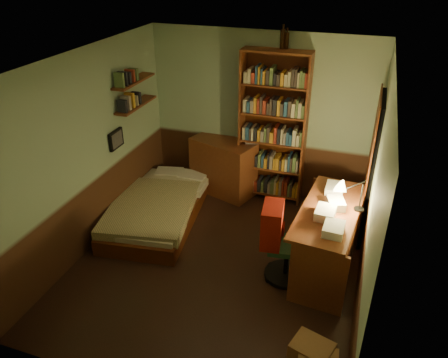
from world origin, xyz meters
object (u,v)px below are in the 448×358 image
(bookshelf, at_px, (273,129))
(desk, at_px, (326,238))
(dresser, at_px, (223,167))
(cardboard_box_a, at_px, (311,355))
(office_chair, at_px, (288,243))
(mini_stereo, at_px, (253,138))
(bed, at_px, (157,201))
(desk_lamp, at_px, (363,186))

(bookshelf, xyz_separation_m, desk, (1.07, -1.49, -0.75))
(dresser, distance_m, cardboard_box_a, 3.56)
(office_chair, distance_m, cardboard_box_a, 1.36)
(mini_stereo, distance_m, office_chair, 2.17)
(bed, xyz_separation_m, mini_stereo, (1.12, 1.22, 0.67))
(dresser, bearing_deg, desk_lamp, -12.31)
(dresser, bearing_deg, mini_stereo, 34.00)
(dresser, height_order, desk_lamp, desk_lamp)
(dresser, height_order, office_chair, office_chair)
(bookshelf, bearing_deg, dresser, -173.46)
(bed, bearing_deg, office_chair, -25.67)
(bed, bearing_deg, bookshelf, 31.75)
(bookshelf, relative_size, cardboard_box_a, 6.22)
(mini_stereo, distance_m, cardboard_box_a, 3.53)
(bookshelf, distance_m, desk_lamp, 1.97)
(bed, height_order, mini_stereo, mini_stereo)
(bookshelf, distance_m, cardboard_box_a, 3.43)
(dresser, distance_m, desk, 2.32)
(desk, height_order, office_chair, office_chair)
(bookshelf, bearing_deg, desk, -54.03)
(dresser, xyz_separation_m, office_chair, (1.42, -1.77, 0.05))
(bed, bearing_deg, mini_stereo, 39.72)
(desk_lamp, xyz_separation_m, office_chair, (-0.74, -0.46, -0.67))
(mini_stereo, bearing_deg, desk_lamp, -57.61)
(bookshelf, bearing_deg, bed, -140.31)
(mini_stereo, height_order, cardboard_box_a, mini_stereo)
(desk, bearing_deg, mini_stereo, 137.55)
(office_chair, bearing_deg, bookshelf, 102.25)
(dresser, distance_m, mini_stereo, 0.71)
(mini_stereo, xyz_separation_m, desk_lamp, (1.71, -1.43, 0.20))
(mini_stereo, relative_size, cardboard_box_a, 0.67)
(desk_lamp, relative_size, office_chair, 0.64)
(mini_stereo, bearing_deg, desk, -65.65)
(bed, xyz_separation_m, cardboard_box_a, (2.59, -1.88, -0.16))
(desk_lamp, bearing_deg, bed, 152.42)
(mini_stereo, bearing_deg, bed, -150.34)
(bed, xyz_separation_m, desk, (2.50, -0.32, 0.12))
(dresser, height_order, mini_stereo, mini_stereo)
(desk, relative_size, desk_lamp, 2.46)
(dresser, relative_size, bookshelf, 0.43)
(bed, distance_m, desk_lamp, 2.97)
(bookshelf, height_order, cardboard_box_a, bookshelf)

